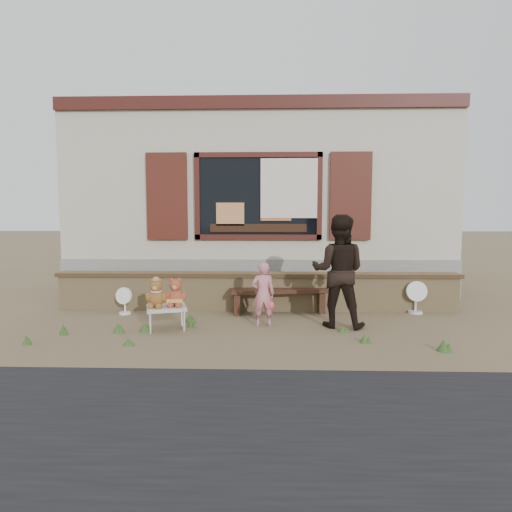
{
  "coord_description": "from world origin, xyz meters",
  "views": [
    {
      "loc": [
        0.22,
        -6.49,
        1.67
      ],
      "look_at": [
        0.0,
        0.6,
        1.0
      ],
      "focal_mm": 30.0,
      "sensor_mm": 36.0,
      "label": 1
    }
  ],
  "objects_px": {
    "child": "(263,294)",
    "teddy_bear_left": "(156,293)",
    "adult": "(338,271)",
    "bench": "(279,295)",
    "folding_chair": "(166,309)",
    "teddy_bear_right": "(176,292)"
  },
  "relations": [
    {
      "from": "folding_chair",
      "to": "teddy_bear_left",
      "type": "xyz_separation_m",
      "value": [
        -0.13,
        -0.04,
        0.25
      ]
    },
    {
      "from": "teddy_bear_right",
      "to": "child",
      "type": "relative_size",
      "value": 0.44
    },
    {
      "from": "teddy_bear_right",
      "to": "child",
      "type": "height_order",
      "value": "child"
    },
    {
      "from": "bench",
      "to": "adult",
      "type": "height_order",
      "value": "adult"
    },
    {
      "from": "child",
      "to": "adult",
      "type": "xyz_separation_m",
      "value": [
        1.13,
        0.01,
        0.36
      ]
    },
    {
      "from": "folding_chair",
      "to": "adult",
      "type": "relative_size",
      "value": 0.4
    },
    {
      "from": "child",
      "to": "teddy_bear_right",
      "type": "bearing_deg",
      "value": 2.74
    },
    {
      "from": "bench",
      "to": "folding_chair",
      "type": "distance_m",
      "value": 2.01
    },
    {
      "from": "teddy_bear_left",
      "to": "bench",
      "type": "bearing_deg",
      "value": 15.85
    },
    {
      "from": "adult",
      "to": "bench",
      "type": "bearing_deg",
      "value": -29.6
    },
    {
      "from": "bench",
      "to": "teddy_bear_right",
      "type": "distance_m",
      "value": 1.89
    },
    {
      "from": "folding_chair",
      "to": "teddy_bear_left",
      "type": "relative_size",
      "value": 1.59
    },
    {
      "from": "folding_chair",
      "to": "adult",
      "type": "xyz_separation_m",
      "value": [
        2.54,
        0.26,
        0.53
      ]
    },
    {
      "from": "teddy_bear_left",
      "to": "child",
      "type": "bearing_deg",
      "value": -5.81
    },
    {
      "from": "child",
      "to": "adult",
      "type": "distance_m",
      "value": 1.18
    },
    {
      "from": "bench",
      "to": "adult",
      "type": "relative_size",
      "value": 1.0
    },
    {
      "from": "teddy_bear_left",
      "to": "child",
      "type": "xyz_separation_m",
      "value": [
        1.55,
        0.3,
        -0.07
      ]
    },
    {
      "from": "teddy_bear_left",
      "to": "child",
      "type": "height_order",
      "value": "child"
    },
    {
      "from": "child",
      "to": "adult",
      "type": "height_order",
      "value": "adult"
    },
    {
      "from": "teddy_bear_left",
      "to": "teddy_bear_right",
      "type": "distance_m",
      "value": 0.28
    },
    {
      "from": "child",
      "to": "teddy_bear_left",
      "type": "bearing_deg",
      "value": 3.99
    },
    {
      "from": "teddy_bear_left",
      "to": "child",
      "type": "relative_size",
      "value": 0.44
    }
  ]
}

